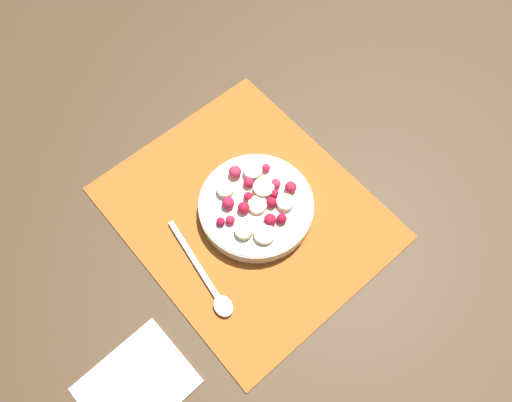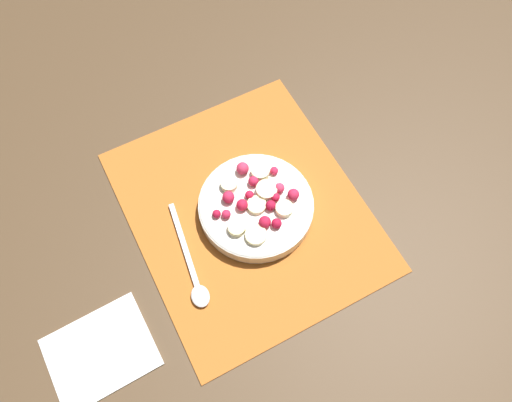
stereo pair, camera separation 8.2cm
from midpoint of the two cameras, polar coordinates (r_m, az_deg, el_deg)
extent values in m
plane|color=#4C3823|center=(0.86, 1.60, -1.40)|extent=(3.00, 3.00, 0.00)
cube|color=#B26023|center=(0.86, 1.61, -1.32)|extent=(0.45, 0.38, 0.01)
cylinder|color=silver|center=(0.84, 2.78, -0.97)|extent=(0.19, 0.19, 0.03)
torus|color=silver|center=(0.83, 2.81, -0.68)|extent=(0.19, 0.19, 0.01)
cylinder|color=white|center=(0.83, 2.82, -0.55)|extent=(0.17, 0.17, 0.00)
cylinder|color=#F4EAB7|center=(0.83, 3.90, 1.17)|extent=(0.05, 0.05, 0.01)
cylinder|color=beige|center=(0.85, 3.27, 3.05)|extent=(0.04, 0.04, 0.01)
cylinder|color=beige|center=(0.82, 2.92, -0.78)|extent=(0.05, 0.05, 0.01)
cylinder|color=beige|center=(0.84, -0.31, 1.63)|extent=(0.04, 0.04, 0.01)
cylinder|color=beige|center=(0.80, 2.93, -4.24)|extent=(0.05, 0.05, 0.01)
cylinder|color=beige|center=(0.80, 0.70, -3.39)|extent=(0.04, 0.04, 0.01)
cylinder|color=beige|center=(0.82, 6.12, -1.18)|extent=(0.04, 0.04, 0.01)
sphere|color=#DB3356|center=(0.85, 1.23, 3.48)|extent=(0.02, 0.02, 0.02)
sphere|color=#B21433|center=(0.81, 5.29, -2.87)|extent=(0.02, 0.02, 0.02)
sphere|color=#D12347|center=(0.81, -0.55, -1.82)|extent=(0.02, 0.02, 0.02)
sphere|color=#DB3356|center=(0.83, 5.51, 1.21)|extent=(0.02, 0.02, 0.02)
sphere|color=#D12347|center=(0.83, 7.12, 0.46)|extent=(0.02, 0.02, 0.02)
sphere|color=red|center=(0.80, 3.94, -2.71)|extent=(0.02, 0.02, 0.02)
sphere|color=#D12347|center=(0.84, 2.50, 2.00)|extent=(0.02, 0.02, 0.02)
sphere|color=#D12347|center=(0.82, -0.34, 0.16)|extent=(0.02, 0.02, 0.02)
sphere|color=#D12347|center=(0.85, 4.85, 3.19)|extent=(0.01, 0.01, 0.01)
sphere|color=#B21433|center=(0.82, 4.56, -0.80)|extent=(0.02, 0.02, 0.02)
sphere|color=red|center=(0.83, 2.08, 0.42)|extent=(0.01, 0.01, 0.01)
sphere|color=red|center=(0.82, 1.27, -0.74)|extent=(0.02, 0.02, 0.02)
sphere|color=#B21433|center=(0.81, -1.53, -2.01)|extent=(0.01, 0.01, 0.01)
sphere|color=red|center=(0.83, 5.07, 0.16)|extent=(0.02, 0.02, 0.02)
cube|color=silver|center=(0.83, -5.48, -5.21)|extent=(0.16, 0.03, 0.00)
ellipsoid|color=silver|center=(0.80, -3.42, -11.12)|extent=(0.04, 0.03, 0.01)
cube|color=white|center=(0.81, -14.54, -16.68)|extent=(0.13, 0.16, 0.01)
camera|label=1|loc=(0.04, -87.12, 5.85)|focal=35.00mm
camera|label=2|loc=(0.04, 92.88, -5.85)|focal=35.00mm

